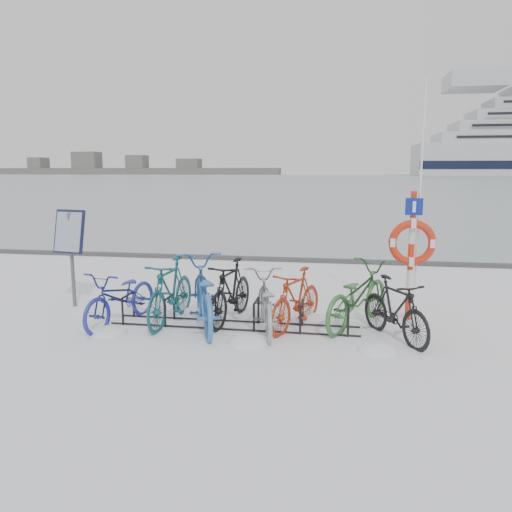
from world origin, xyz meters
TOP-DOWN VIEW (x-y plane):
  - ground at (0.00, 0.00)m, footprint 900.00×900.00m
  - ice_sheet at (0.00, 155.00)m, footprint 400.00×298.00m
  - quay_edge at (0.00, 5.90)m, footprint 400.00×0.25m
  - bike_rack at (0.00, 0.00)m, footprint 4.00×0.48m
  - info_board at (-3.16, 0.66)m, footprint 0.63×0.33m
  - lifebuoy_station at (2.81, 0.78)m, footprint 0.75×0.22m
  - shoreline at (-122.02, 260.00)m, footprint 180.00×12.00m
  - bike_0 at (-1.85, -0.13)m, footprint 1.01×1.90m
  - bike_1 at (-1.08, 0.06)m, footprint 0.64×1.86m
  - bike_2 at (-0.50, -0.04)m, footprint 1.48×2.30m
  - bike_3 at (-0.11, 0.31)m, footprint 0.77×1.82m
  - bike_4 at (0.51, -0.06)m, footprint 1.01×1.89m
  - bike_5 at (0.98, 0.12)m, footprint 1.05×1.68m
  - bike_6 at (1.95, 0.41)m, footprint 1.57×2.10m
  - bike_7 at (2.48, -0.18)m, footprint 1.19×1.61m
  - snow_drifts at (0.30, -0.28)m, footprint 5.89×1.95m

SIDE VIEW (x-z plane):
  - ground at x=0.00m, z-range 0.00..0.00m
  - snow_drifts at x=0.30m, z-range -0.11..0.11m
  - ice_sheet at x=0.00m, z-range 0.00..0.02m
  - quay_edge at x=0.00m, z-range 0.00..0.10m
  - bike_rack at x=0.00m, z-range -0.05..0.41m
  - bike_4 at x=0.51m, z-range 0.00..0.94m
  - bike_0 at x=-1.85m, z-range 0.00..0.95m
  - bike_7 at x=2.48m, z-range 0.00..0.96m
  - bike_5 at x=0.98m, z-range 0.00..0.98m
  - bike_6 at x=1.95m, z-range 0.00..1.05m
  - bike_3 at x=-0.11m, z-range 0.00..1.06m
  - bike_1 at x=-1.08m, z-range 0.00..1.10m
  - bike_2 at x=-0.50m, z-range 0.00..1.14m
  - info_board at x=-3.16m, z-range 0.39..2.18m
  - lifebuoy_station at x=2.81m, z-range -0.64..3.27m
  - shoreline at x=-122.02m, z-range -1.96..7.54m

